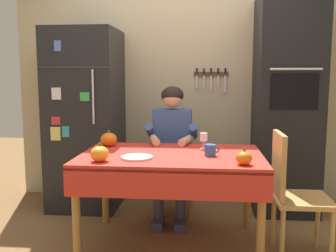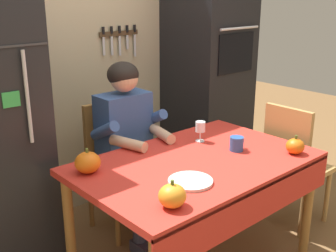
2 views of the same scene
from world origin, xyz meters
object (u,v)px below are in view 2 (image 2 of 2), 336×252
(coffee_mug, at_px, (237,144))
(pumpkin_small, at_px, (295,146))
(dining_table, at_px, (198,174))
(serving_tray, at_px, (190,181))
(seated_person, at_px, (130,137))
(chair_right_side, at_px, (292,161))
(wine_glass, at_px, (200,128))
(wall_oven, at_px, (208,67))
(pumpkin_medium, at_px, (88,162))
(chair_behind_person, at_px, (115,160))
(pumpkin_large, at_px, (172,196))

(coffee_mug, xyz_separation_m, pumpkin_small, (0.22, -0.27, 0.00))
(dining_table, xyz_separation_m, serving_tray, (-0.24, -0.17, 0.09))
(seated_person, relative_size, coffee_mug, 11.00)
(chair_right_side, bearing_deg, wine_glass, 155.21)
(wall_oven, distance_m, dining_table, 1.45)
(serving_tray, bearing_deg, pumpkin_medium, 125.17)
(chair_behind_person, relative_size, wine_glass, 6.87)
(seated_person, height_order, serving_tray, seated_person)
(dining_table, bearing_deg, pumpkin_large, -148.06)
(chair_right_side, bearing_deg, chair_behind_person, 137.65)
(chair_behind_person, relative_size, coffee_mug, 8.22)
(chair_behind_person, distance_m, coffee_mug, 0.94)
(coffee_mug, bearing_deg, chair_behind_person, 112.72)
(seated_person, xyz_separation_m, pumpkin_small, (0.57, -0.91, 0.05))
(seated_person, xyz_separation_m, coffee_mug, (0.35, -0.64, 0.05))
(chair_behind_person, height_order, serving_tray, chair_behind_person)
(chair_behind_person, relative_size, pumpkin_small, 7.93)
(pumpkin_medium, relative_size, serving_tray, 0.61)
(pumpkin_medium, bearing_deg, wall_oven, 21.40)
(pumpkin_small, bearing_deg, wine_glass, 117.08)
(chair_right_side, bearing_deg, coffee_mug, 176.49)
(coffee_mug, relative_size, serving_tray, 0.48)
(dining_table, bearing_deg, wine_glass, 42.91)
(coffee_mug, distance_m, pumpkin_medium, 0.92)
(chair_right_side, height_order, pumpkin_small, chair_right_side)
(chair_right_side, distance_m, serving_tray, 1.17)
(chair_right_side, xyz_separation_m, pumpkin_medium, (-1.46, 0.36, 0.29))
(pumpkin_large, xyz_separation_m, pumpkin_small, (1.00, -0.01, -0.01))
(chair_behind_person, bearing_deg, dining_table, -86.68)
(pumpkin_small, distance_m, serving_tray, 0.77)
(chair_behind_person, bearing_deg, pumpkin_large, -111.65)
(wall_oven, height_order, pumpkin_large, wall_oven)
(pumpkin_small, height_order, serving_tray, pumpkin_small)
(pumpkin_large, relative_size, pumpkin_medium, 0.94)
(wall_oven, relative_size, wine_glass, 15.52)
(coffee_mug, bearing_deg, pumpkin_small, -50.61)
(pumpkin_medium, height_order, pumpkin_small, pumpkin_medium)
(coffee_mug, distance_m, wine_glass, 0.27)
(coffee_mug, bearing_deg, seated_person, 118.49)
(wine_glass, bearing_deg, serving_tray, -140.28)
(serving_tray, bearing_deg, pumpkin_small, -9.75)
(wall_oven, distance_m, pumpkin_large, 1.97)
(wine_glass, bearing_deg, pumpkin_medium, 175.84)
(wine_glass, xyz_separation_m, pumpkin_medium, (-0.81, 0.06, -0.03))
(wall_oven, bearing_deg, coffee_mug, -128.12)
(dining_table, bearing_deg, serving_tray, -143.96)
(seated_person, distance_m, serving_tray, 0.80)
(serving_tray, bearing_deg, pumpkin_large, -152.50)
(pumpkin_large, bearing_deg, serving_tray, 27.50)
(seated_person, xyz_separation_m, chair_right_side, (0.95, -0.67, -0.23))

